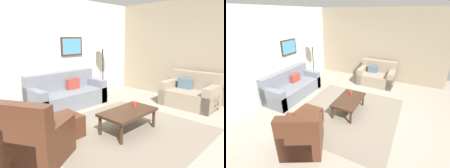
{
  "view_description": "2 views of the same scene",
  "coord_description": "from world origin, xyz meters",
  "views": [
    {
      "loc": [
        -2.86,
        -2.41,
        1.78
      ],
      "look_at": [
        -0.01,
        0.32,
        0.89
      ],
      "focal_mm": 33.82,
      "sensor_mm": 36.0,
      "label": 1
    },
    {
      "loc": [
        -3.5,
        -1.47,
        2.63
      ],
      "look_at": [
        0.18,
        0.38,
        0.75
      ],
      "focal_mm": 25.47,
      "sensor_mm": 36.0,
      "label": 2
    }
  ],
  "objects": [
    {
      "name": "couch_main",
      "position": [
        0.14,
        2.12,
        0.3
      ],
      "size": [
        1.98,
        0.86,
        0.88
      ],
      "color": "slate",
      "rests_on": "ground_plane"
    },
    {
      "name": "stone_feature_panel",
      "position": [
        3.0,
        0.0,
        1.4
      ],
      "size": [
        0.12,
        5.2,
        2.8
      ],
      "primitive_type": "cube",
      "color": "gray",
      "rests_on": "ground_plane"
    },
    {
      "name": "lamp_standing",
      "position": [
        1.46,
        2.11,
        1.41
      ],
      "size": [
        0.32,
        0.32,
        1.71
      ],
      "color": "black",
      "rests_on": "ground_plane"
    },
    {
      "name": "armchair_leather",
      "position": [
        -1.63,
        0.28,
        0.31
      ],
      "size": [
        1.08,
        1.08,
        0.95
      ],
      "color": "#4C2819",
      "rests_on": "ground_plane"
    },
    {
      "name": "couch_loveseat",
      "position": [
        2.45,
        -0.21,
        0.3
      ],
      "size": [
        0.89,
        1.33,
        0.88
      ],
      "color": "gray",
      "rests_on": "ground_plane"
    },
    {
      "name": "coffee_table",
      "position": [
        0.09,
        -0.01,
        0.36
      ],
      "size": [
        1.1,
        0.64,
        0.41
      ],
      "color": "#382316",
      "rests_on": "ground_plane"
    },
    {
      "name": "cup",
      "position": [
        0.36,
        0.05,
        0.46
      ],
      "size": [
        0.08,
        0.08,
        0.1
      ],
      "primitive_type": "cylinder",
      "color": "#B2332D",
      "rests_on": "coffee_table"
    },
    {
      "name": "rear_partition",
      "position": [
        0.0,
        2.6,
        1.4
      ],
      "size": [
        6.0,
        0.12,
        2.8
      ],
      "primitive_type": "cube",
      "color": "silver",
      "rests_on": "ground_plane"
    },
    {
      "name": "area_rug",
      "position": [
        0.0,
        0.0,
        0.0
      ],
      "size": [
        2.89,
        2.72,
        0.01
      ],
      "primitive_type": "cube",
      "color": "#776C5C",
      "rests_on": "ground_plane"
    },
    {
      "name": "framed_artwork",
      "position": [
        0.65,
        2.51,
        1.52
      ],
      "size": [
        0.69,
        0.04,
        0.51
      ],
      "color": "#382316"
    },
    {
      "name": "ground_plane",
      "position": [
        0.0,
        0.0,
        0.0
      ],
      "size": [
        8.0,
        8.0,
        0.0
      ],
      "primitive_type": "plane",
      "color": "gray"
    },
    {
      "name": "ottoman",
      "position": [
        -0.9,
        0.67,
        0.2
      ],
      "size": [
        0.56,
        0.56,
        0.4
      ],
      "primitive_type": "cube",
      "color": "#4C2819",
      "rests_on": "ground_plane"
    }
  ]
}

